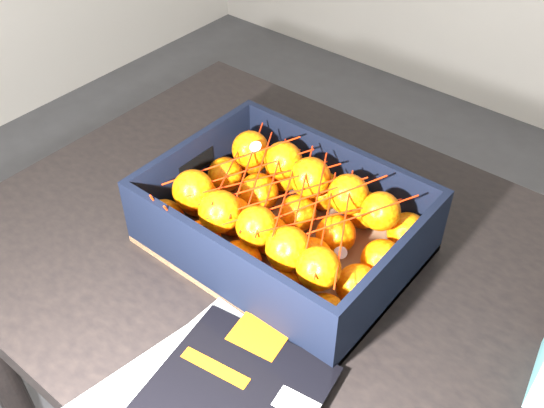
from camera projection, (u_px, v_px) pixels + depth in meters
The scene contains 5 objects.
table at pixel (325, 315), 1.03m from camera, with size 1.20×0.81×0.75m.
magazine_stack at pixel (205, 407), 0.78m from camera, with size 0.29×0.31×0.02m.
produce_crate at pixel (284, 228), 0.98m from camera, with size 0.41×0.30×0.12m.
clementine_heap at pixel (282, 217), 0.97m from camera, with size 0.39×0.29×0.12m.
mesh_net at pixel (280, 193), 0.94m from camera, with size 0.34×0.27×0.09m.
Camera 1 is at (0.51, -0.63, 1.47)m, focal length 40.68 mm.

